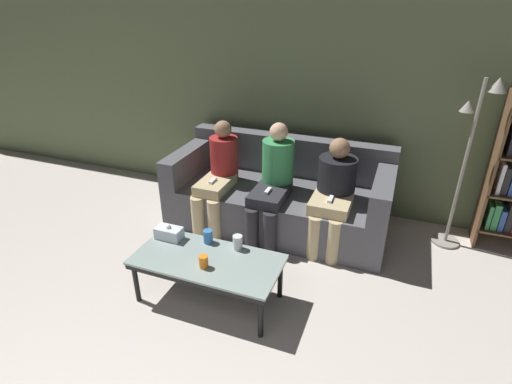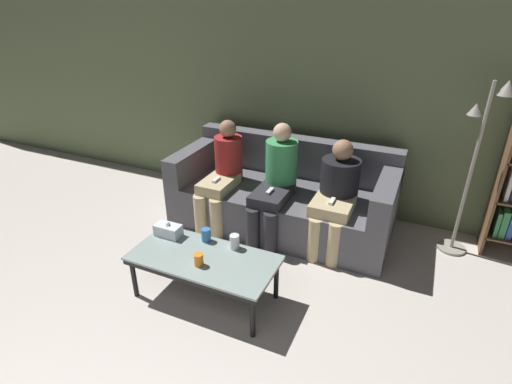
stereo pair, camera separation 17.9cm
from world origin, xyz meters
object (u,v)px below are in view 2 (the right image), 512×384
Objects in this scene: cup_near_left at (206,235)px; tissue_box at (168,230)px; cup_far_center at (235,242)px; seated_person_mid_right at (336,192)px; standing_lamp at (478,153)px; seated_person_mid_left at (276,180)px; seated_person_left_end at (223,173)px; couch at (284,196)px; coffee_table at (204,261)px; cup_near_right at (199,260)px.

tissue_box is (-0.33, -0.06, -0.00)m from cup_near_left.
seated_person_mid_right is at bearing 59.16° from cup_far_center.
seated_person_mid_left is (-1.67, -0.43, -0.39)m from standing_lamp.
seated_person_left_end reaches higher than seated_person_mid_right.
tissue_box reaches higher than cup_near_left.
seated_person_mid_left is at bearing -165.43° from standing_lamp.
couch is at bearing 78.12° from cup_near_left.
seated_person_left_end is at bearing 123.22° from cup_far_center.
couch is at bearing 90.80° from cup_far_center.
couch is 2.04× the size of seated_person_left_end.
seated_person_left_end is at bearing -179.12° from seated_person_mid_left.
couch is 1.37m from coffee_table.
seated_person_mid_left is (-0.02, 0.92, 0.14)m from cup_far_center.
coffee_table is 11.70× the size of cup_near_right.
seated_person_mid_right is (0.58, 0.03, -0.02)m from seated_person_mid_left.
standing_lamp reaches higher than coffee_table.
seated_person_mid_left is (0.12, 1.23, 0.15)m from cup_near_right.
cup_near_left is (-0.24, -1.16, 0.14)m from couch.
tissue_box is at bearing -173.84° from cup_far_center.
seated_person_mid_left reaches higher than couch.
cup_near_right is at bearing -119.40° from seated_person_mid_right.
seated_person_mid_left is 1.08× the size of seated_person_mid_right.
coffee_table is 0.14m from cup_near_right.
standing_lamp reaches higher than cup_near_right.
couch is at bearing -173.23° from standing_lamp.
tissue_box is 0.21× the size of seated_person_mid_right.
seated_person_mid_right is at bearing 60.60° from cup_near_right.
cup_near_left reaches higher than cup_near_right.
seated_person_left_end is at bearing 110.53° from cup_near_right.
cup_far_center is 0.11× the size of seated_person_mid_left.
seated_person_mid_right is (0.83, 0.95, 0.12)m from cup_near_left.
cup_far_center is at bearing -88.99° from seated_person_mid_left.
cup_far_center is (0.17, 0.20, 0.10)m from coffee_table.
cup_near_left is 0.94× the size of cup_far_center.
seated_person_mid_left reaches higher than seated_person_left_end.
cup_near_right is at bearing -69.47° from seated_person_left_end.
seated_person_mid_right is (0.57, 0.95, 0.12)m from cup_far_center.
cup_near_left is 0.10× the size of seated_person_mid_left.
seated_person_mid_right reaches higher than couch.
couch reaches higher than cup_near_left.
seated_person_mid_left is at bearing 82.40° from coffee_table.
couch reaches higher than cup_far_center.
seated_person_mid_left reaches higher than coffee_table.
seated_person_left_end reaches higher than cup_near_right.
cup_far_center is at bearing -120.84° from seated_person_mid_right.
seated_person_mid_right reaches higher than cup_far_center.
coffee_table is at bearing -139.40° from standing_lamp.
cup_near_left is 0.97m from seated_person_mid_left.
standing_lamp reaches higher than cup_far_center.
coffee_table is 9.60× the size of cup_far_center.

